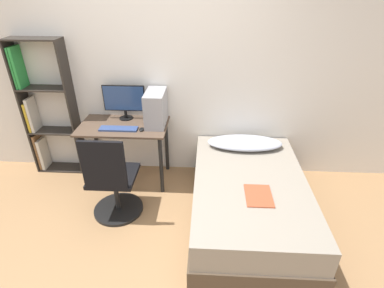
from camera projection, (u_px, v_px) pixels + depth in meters
ground_plane at (139, 260)px, 2.69m from camera, size 14.00×14.00×0.00m
wall_back at (158, 74)px, 3.42m from camera, size 8.00×0.05×2.50m
desk at (125, 135)px, 3.48m from camera, size 1.00×0.58×0.74m
bookshelf at (43, 113)px, 3.59m from camera, size 0.60×0.22×1.66m
office_chair at (113, 186)px, 3.03m from camera, size 0.52×0.52×0.97m
bed at (248, 199)px, 3.06m from camera, size 1.13×1.81×0.48m
pillow at (245, 143)px, 3.47m from camera, size 0.86×0.36×0.11m
magazine at (259, 196)px, 2.71m from camera, size 0.24×0.32×0.01m
monitor at (124, 100)px, 3.47m from camera, size 0.49×0.16×0.41m
keyboard at (118, 129)px, 3.31m from camera, size 0.42×0.12×0.02m
pc_tower at (156, 108)px, 3.36m from camera, size 0.21×0.41×0.38m
mouse at (142, 129)px, 3.30m from camera, size 0.06×0.09×0.02m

